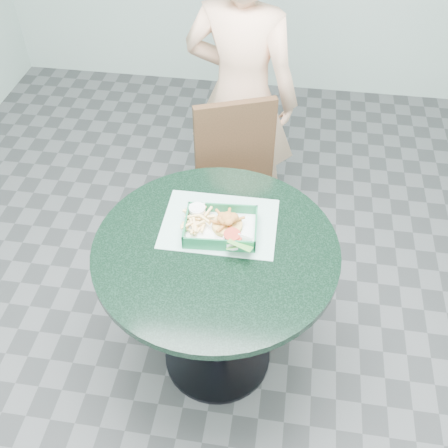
# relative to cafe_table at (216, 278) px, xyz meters

# --- Properties ---
(floor) EXTENTS (4.00, 5.00, 0.02)m
(floor) POSITION_rel_cafe_table_xyz_m (0.00, 0.00, -0.58)
(floor) COLOR #303335
(floor) RESTS_ON ground
(cafe_table) EXTENTS (0.92, 0.92, 0.75)m
(cafe_table) POSITION_rel_cafe_table_xyz_m (0.00, 0.00, 0.00)
(cafe_table) COLOR black
(cafe_table) RESTS_ON floor
(dining_chair) EXTENTS (0.39, 0.39, 0.93)m
(dining_chair) POSITION_rel_cafe_table_xyz_m (-0.03, 0.63, -0.05)
(dining_chair) COLOR #532B15
(dining_chair) RESTS_ON floor
(diner_person) EXTENTS (0.68, 0.52, 1.69)m
(diner_person) POSITION_rel_cafe_table_xyz_m (-0.03, 0.98, 0.26)
(diner_person) COLOR #EEB590
(diner_person) RESTS_ON floor
(placemat) EXTENTS (0.44, 0.33, 0.00)m
(placemat) POSITION_rel_cafe_table_xyz_m (-0.00, 0.12, 0.17)
(placemat) COLOR #92BFB2
(placemat) RESTS_ON cafe_table
(food_basket) EXTENTS (0.27, 0.20, 0.05)m
(food_basket) POSITION_rel_cafe_table_xyz_m (0.01, 0.07, 0.19)
(food_basket) COLOR #17683D
(food_basket) RESTS_ON placemat
(crab_sandwich) EXTENTS (0.12, 0.12, 0.07)m
(crab_sandwich) POSITION_rel_cafe_table_xyz_m (0.03, 0.09, 0.22)
(crab_sandwich) COLOR tan
(crab_sandwich) RESTS_ON food_basket
(fries_pile) EXTENTS (0.13, 0.14, 0.04)m
(fries_pile) POSITION_rel_cafe_table_xyz_m (-0.08, 0.10, 0.21)
(fries_pile) COLOR #FFD27D
(fries_pile) RESTS_ON food_basket
(sauce_ramekin) EXTENTS (0.06, 0.06, 0.04)m
(sauce_ramekin) POSITION_rel_cafe_table_xyz_m (-0.09, 0.13, 0.22)
(sauce_ramekin) COLOR white
(sauce_ramekin) RESTS_ON food_basket
(garnish_cup) EXTENTS (0.11, 0.11, 0.04)m
(garnish_cup) POSITION_rel_cafe_table_xyz_m (0.07, -0.00, 0.21)
(garnish_cup) COLOR white
(garnish_cup) RESTS_ON food_basket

